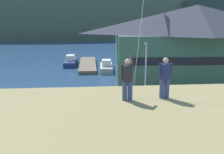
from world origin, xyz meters
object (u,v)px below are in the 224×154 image
Objects in this scene: wharf_dock at (88,65)px; parked_car_lone_by_shed at (182,134)px; parking_light_pole at (146,71)px; person_companion at (165,77)px; parked_car_back_row_right at (177,112)px; storage_shed_near_lot at (9,113)px; parked_car_corner_spot at (105,135)px; person_kite_flyer at (127,78)px; moored_boat_outer_mooring at (106,67)px; moored_boat_wharfside at (71,62)px; harbor_lodge at (195,42)px.

parked_car_lone_by_shed is (7.98, -33.44, 0.71)m from wharf_dock.
parking_light_pole is 19.44m from person_companion.
parked_car_back_row_right is at bearing 68.60° from person_companion.
storage_shed_near_lot is 1.39× the size of parked_car_back_row_right.
storage_shed_near_lot reaches higher than parked_car_lone_by_shed.
storage_shed_near_lot reaches higher than parked_car_corner_spot.
person_kite_flyer reaches higher than wharf_dock.
parked_car_corner_spot and parked_car_lone_by_shed have the same top height.
parking_light_pole is at bearing -80.60° from moored_boat_outer_mooring.
parked_car_lone_by_shed is (14.47, -2.26, -1.42)m from storage_shed_near_lot.
storage_shed_near_lot reaches higher than parked_car_back_row_right.
moored_boat_wharfside is 1.68× the size of parked_car_lone_by_shed.
wharf_dock is 7.85× the size of person_kite_flyer.
moored_boat_outer_mooring is 29.64m from parked_car_lone_by_shed.
parking_light_pole is at bearing 116.12° from parked_car_back_row_right.
moored_boat_outer_mooring reaches higher than parked_car_corner_spot.
parked_car_lone_by_shed is (6.42, -0.42, 0.00)m from parked_car_corner_spot.
parked_car_back_row_right is (12.57, -30.40, 0.34)m from moored_boat_wharfside.
wharf_dock is at bearing 103.42° from parked_car_lone_by_shed.
wharf_dock is (6.49, 31.18, -2.14)m from storage_shed_near_lot.
person_companion is at bearing -78.05° from parked_car_corner_spot.
moored_boat_wharfside is at bearing 108.04° from parked_car_lone_by_shed.
moored_boat_wharfside is at bearing 139.68° from moored_boat_outer_mooring.
person_kite_flyer is at bearing -87.33° from wharf_dock.
parking_light_pole is (6.75, -23.87, 3.97)m from wharf_dock.
parked_car_back_row_right is (5.60, -24.48, 0.34)m from moored_boat_outer_mooring.
person_companion is at bearing -89.84° from moored_boat_outer_mooring.
storage_shed_near_lot is at bearing -170.69° from parked_car_back_row_right.
parked_car_corner_spot is 2.28× the size of person_kite_flyer.
wharf_dock is at bearing 130.06° from moored_boat_outer_mooring.
parked_car_back_row_right is 2.49× the size of person_companion.
harbor_lodge is 29.62m from storage_shed_near_lot.
wharf_dock is 43.52m from person_companion.
moored_boat_wharfside reaches higher than parked_car_lone_by_shed.
parked_car_corner_spot is at bearing -119.55° from parking_light_pole.
parked_car_back_row_right is at bearing -77.12° from moored_boat_outer_mooring.
wharf_dock is (-16.67, 13.12, -5.93)m from harbor_lodge.
harbor_lodge is 25.53m from parked_car_corner_spot.
parked_car_lone_by_shed is at bearing -76.58° from wharf_dock.
storage_shed_near_lot is 0.83× the size of moored_boat_wharfside.
parked_car_corner_spot is 12.22m from person_companion.
storage_shed_near_lot is 14.71m from parked_car_lone_by_shed.
moored_boat_wharfside is 4.14× the size of person_companion.
parked_car_lone_by_shed is (11.47, -35.21, 0.34)m from moored_boat_wharfside.
person_kite_flyer is (5.48, -44.54, 7.62)m from moored_boat_wharfside.
parked_car_lone_by_shed is at bearing -3.72° from parked_car_corner_spot.
harbor_lodge reaches higher than storage_shed_near_lot.
parked_car_lone_by_shed is 13.26m from person_kite_flyer.
moored_boat_outer_mooring is 0.99× the size of parking_light_pole.
harbor_lodge is at bearing 66.83° from parked_car_lone_by_shed.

